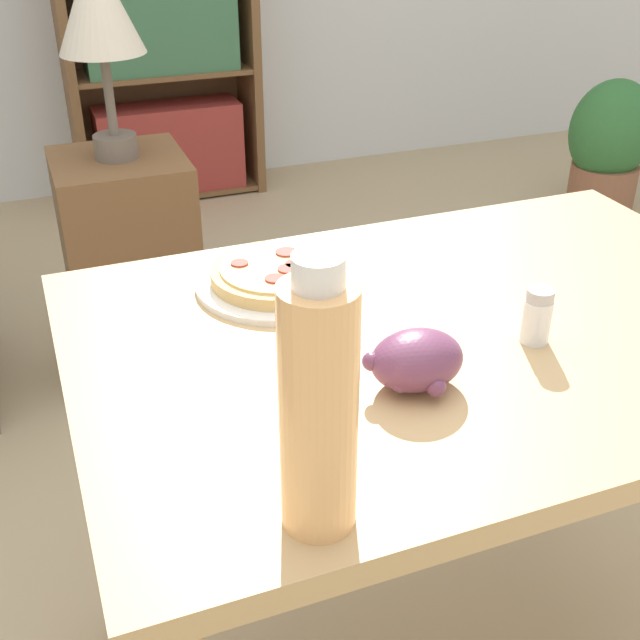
{
  "coord_description": "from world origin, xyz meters",
  "views": [
    {
      "loc": [
        -0.43,
        -0.97,
        1.31
      ],
      "look_at": [
        -0.11,
        -0.14,
        0.79
      ],
      "focal_mm": 45.0,
      "sensor_mm": 36.0,
      "label": 1
    }
  ],
  "objects_px": {
    "drink_bottle": "(319,408)",
    "salt_shaker": "(537,316)",
    "bookshelf": "(157,18)",
    "side_table": "(132,268)",
    "table_lamp": "(98,11)",
    "potted_plant_floor": "(609,144)",
    "pizza_on_plate": "(278,276)",
    "grape_bunch": "(416,361)"
  },
  "relations": [
    {
      "from": "pizza_on_plate",
      "to": "drink_bottle",
      "type": "height_order",
      "value": "drink_bottle"
    },
    {
      "from": "grape_bunch",
      "to": "salt_shaker",
      "type": "bearing_deg",
      "value": 10.53
    },
    {
      "from": "salt_shaker",
      "to": "table_lamp",
      "type": "distance_m",
      "value": 1.36
    },
    {
      "from": "salt_shaker",
      "to": "potted_plant_floor",
      "type": "distance_m",
      "value": 2.52
    },
    {
      "from": "side_table",
      "to": "potted_plant_floor",
      "type": "xyz_separation_m",
      "value": [
        2.05,
        0.53,
        -0.04
      ]
    },
    {
      "from": "drink_bottle",
      "to": "table_lamp",
      "type": "relative_size",
      "value": 0.58
    },
    {
      "from": "table_lamp",
      "to": "side_table",
      "type": "bearing_deg",
      "value": 0.0
    },
    {
      "from": "table_lamp",
      "to": "potted_plant_floor",
      "type": "distance_m",
      "value": 2.24
    },
    {
      "from": "grape_bunch",
      "to": "potted_plant_floor",
      "type": "height_order",
      "value": "grape_bunch"
    },
    {
      "from": "bookshelf",
      "to": "side_table",
      "type": "distance_m",
      "value": 1.47
    },
    {
      "from": "bookshelf",
      "to": "side_table",
      "type": "xyz_separation_m",
      "value": [
        -0.38,
        -1.36,
        -0.43
      ]
    },
    {
      "from": "grape_bunch",
      "to": "potted_plant_floor",
      "type": "bearing_deg",
      "value": 44.75
    },
    {
      "from": "pizza_on_plate",
      "to": "side_table",
      "type": "height_order",
      "value": "pizza_on_plate"
    },
    {
      "from": "potted_plant_floor",
      "to": "bookshelf",
      "type": "bearing_deg",
      "value": 153.71
    },
    {
      "from": "drink_bottle",
      "to": "table_lamp",
      "type": "height_order",
      "value": "table_lamp"
    },
    {
      "from": "side_table",
      "to": "potted_plant_floor",
      "type": "distance_m",
      "value": 2.12
    },
    {
      "from": "bookshelf",
      "to": "table_lamp",
      "type": "xyz_separation_m",
      "value": [
        -0.38,
        -1.36,
        0.25
      ]
    },
    {
      "from": "side_table",
      "to": "potted_plant_floor",
      "type": "bearing_deg",
      "value": 14.51
    },
    {
      "from": "potted_plant_floor",
      "to": "table_lamp",
      "type": "bearing_deg",
      "value": -165.49
    },
    {
      "from": "salt_shaker",
      "to": "potted_plant_floor",
      "type": "bearing_deg",
      "value": 47.4
    },
    {
      "from": "pizza_on_plate",
      "to": "grape_bunch",
      "type": "height_order",
      "value": "grape_bunch"
    },
    {
      "from": "grape_bunch",
      "to": "salt_shaker",
      "type": "relative_size",
      "value": 1.61
    },
    {
      "from": "drink_bottle",
      "to": "potted_plant_floor",
      "type": "height_order",
      "value": "drink_bottle"
    },
    {
      "from": "potted_plant_floor",
      "to": "salt_shaker",
      "type": "bearing_deg",
      "value": -132.6
    },
    {
      "from": "salt_shaker",
      "to": "potted_plant_floor",
      "type": "relative_size",
      "value": 0.15
    },
    {
      "from": "grape_bunch",
      "to": "table_lamp",
      "type": "bearing_deg",
      "value": 97.63
    },
    {
      "from": "drink_bottle",
      "to": "potted_plant_floor",
      "type": "bearing_deg",
      "value": 44.47
    },
    {
      "from": "bookshelf",
      "to": "side_table",
      "type": "bearing_deg",
      "value": -105.62
    },
    {
      "from": "grape_bunch",
      "to": "potted_plant_floor",
      "type": "xyz_separation_m",
      "value": [
        1.87,
        1.86,
        -0.49
      ]
    },
    {
      "from": "drink_bottle",
      "to": "salt_shaker",
      "type": "distance_m",
      "value": 0.46
    },
    {
      "from": "grape_bunch",
      "to": "side_table",
      "type": "relative_size",
      "value": 0.2
    },
    {
      "from": "bookshelf",
      "to": "drink_bottle",
      "type": "bearing_deg",
      "value": -97.92
    },
    {
      "from": "drink_bottle",
      "to": "table_lamp",
      "type": "distance_m",
      "value": 1.51
    },
    {
      "from": "pizza_on_plate",
      "to": "table_lamp",
      "type": "distance_m",
      "value": 1.04
    },
    {
      "from": "drink_bottle",
      "to": "bookshelf",
      "type": "relative_size",
      "value": 0.18
    },
    {
      "from": "table_lamp",
      "to": "bookshelf",
      "type": "bearing_deg",
      "value": 74.38
    },
    {
      "from": "drink_bottle",
      "to": "table_lamp",
      "type": "bearing_deg",
      "value": 89.32
    },
    {
      "from": "pizza_on_plate",
      "to": "grape_bunch",
      "type": "relative_size",
      "value": 1.99
    },
    {
      "from": "drink_bottle",
      "to": "pizza_on_plate",
      "type": "bearing_deg",
      "value": 76.01
    },
    {
      "from": "grape_bunch",
      "to": "drink_bottle",
      "type": "bearing_deg",
      "value": -138.27
    },
    {
      "from": "grape_bunch",
      "to": "potted_plant_floor",
      "type": "relative_size",
      "value": 0.24
    },
    {
      "from": "table_lamp",
      "to": "drink_bottle",
      "type": "bearing_deg",
      "value": -90.68
    }
  ]
}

